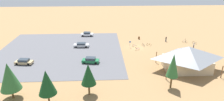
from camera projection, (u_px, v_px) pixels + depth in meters
ground at (136, 48)px, 63.17m from camera, size 160.00×160.00×0.00m
parking_lot_asphalt at (60, 51)px, 60.27m from camera, size 36.09×35.66×0.05m
bike_pavilion at (188, 57)px, 47.87m from camera, size 12.70×9.20×5.92m
trash_bin at (139, 38)px, 70.82m from camera, size 0.60×0.60×0.90m
lot_sign at (130, 43)px, 62.52m from camera, size 0.56×0.08×2.20m
pine_midwest at (9, 77)px, 36.53m from camera, size 3.74×3.74×7.15m
pine_far_west at (173, 65)px, 39.65m from camera, size 2.42×2.42×7.47m
pine_mideast at (47, 82)px, 34.24m from camera, size 3.09×3.09×6.97m
pine_far_east at (88, 74)px, 37.70m from camera, size 2.85×2.85×6.42m
bicycle_silver_edge_south at (143, 45)px, 64.27m from camera, size 0.57×1.64×0.78m
bicycle_white_yard_left at (185, 42)px, 67.22m from camera, size 1.35×1.20×0.86m
bicycle_teal_yard_center at (194, 43)px, 66.26m from camera, size 0.83×1.54×0.78m
bicycle_blue_lone_east at (135, 46)px, 63.44m from camera, size 1.44×1.06×0.80m
bicycle_black_back_row at (185, 40)px, 68.62m from camera, size 0.76×1.53×0.72m
bicycle_yellow_near_porch at (149, 45)px, 64.65m from camera, size 1.47×1.02×0.80m
bicycle_purple_by_bin at (137, 49)px, 61.00m from camera, size 1.55×0.88×0.78m
car_silver_mid_lot at (81, 45)px, 63.26m from camera, size 4.74×2.13×1.37m
car_green_near_entry at (91, 60)px, 52.32m from camera, size 4.54×2.43×1.50m
car_tan_end_stall at (24, 62)px, 51.67m from camera, size 4.57×2.37×1.36m
car_white_second_row at (87, 34)px, 73.90m from camera, size 4.39×2.03×1.51m
visitor_crossing_yard at (166, 39)px, 68.13m from camera, size 0.40×0.40×1.84m
visitor_at_bikes at (187, 50)px, 58.66m from camera, size 0.36×0.38×1.71m
visitor_near_lot at (194, 45)px, 62.47m from camera, size 0.36×0.38×1.84m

